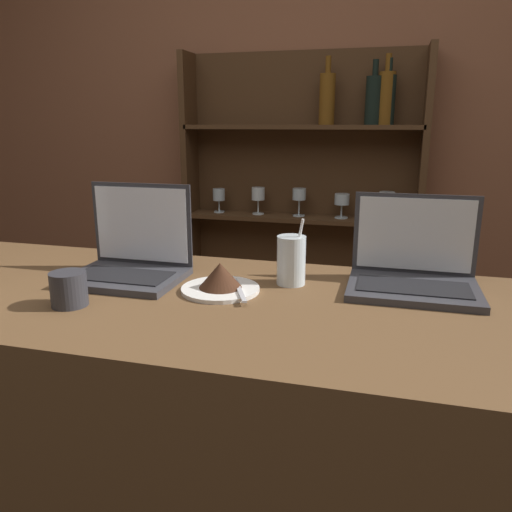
{
  "coord_description": "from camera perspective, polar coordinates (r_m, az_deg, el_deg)",
  "views": [
    {
      "loc": [
        0.36,
        -0.71,
        1.4
      ],
      "look_at": [
        0.07,
        0.38,
        1.1
      ],
      "focal_mm": 35.0,
      "sensor_mm": 36.0,
      "label": 1
    }
  ],
  "objects": [
    {
      "name": "coffee_cup",
      "position": [
        1.2,
        -20.61,
        -3.55
      ],
      "size": [
        0.08,
        0.08,
        0.08
      ],
      "color": "#2D2D33",
      "rests_on": "bar_counter"
    },
    {
      "name": "laptop_near",
      "position": [
        1.37,
        -14.09,
        -0.12
      ],
      "size": [
        0.29,
        0.23,
        0.24
      ],
      "color": "#333338",
      "rests_on": "bar_counter"
    },
    {
      "name": "cake_plate",
      "position": [
        1.23,
        -4.09,
        -2.77
      ],
      "size": [
        0.19,
        0.19,
        0.07
      ],
      "color": "silver",
      "rests_on": "bar_counter"
    },
    {
      "name": "water_glass",
      "position": [
        1.27,
        4.05,
        -0.49
      ],
      "size": [
        0.07,
        0.07,
        0.17
      ],
      "color": "silver",
      "rests_on": "bar_counter"
    },
    {
      "name": "back_wall",
      "position": [
        2.52,
        7.05,
        13.67
      ],
      "size": [
        7.0,
        0.06,
        2.7
      ],
      "color": "brown",
      "rests_on": "ground_plane"
    },
    {
      "name": "laptop_far",
      "position": [
        1.3,
        17.56,
        -1.44
      ],
      "size": [
        0.31,
        0.23,
        0.23
      ],
      "color": "#333338",
      "rests_on": "bar_counter"
    },
    {
      "name": "bar_counter",
      "position": [
        1.43,
        -3.17,
        -24.05
      ],
      "size": [
        2.09,
        0.7,
        1.0
      ],
      "color": "brown",
      "rests_on": "ground_plane"
    },
    {
      "name": "back_shelf",
      "position": [
        2.49,
        5.52,
        3.92
      ],
      "size": [
        1.15,
        0.18,
        1.73
      ],
      "color": "#472D19",
      "rests_on": "ground_plane"
    }
  ]
}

